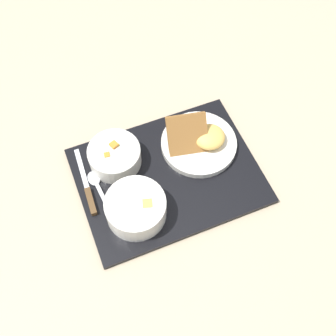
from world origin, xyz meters
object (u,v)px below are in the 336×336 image
Objects in this scene: plate_main at (199,141)px; knife at (89,193)px; bowl_soup at (136,207)px; spoon at (99,189)px; bowl_salad at (115,155)px.

plate_main is 1.00× the size of knife.
bowl_soup is at bearing -132.41° from knife.
spoon is at bearing -178.52° from plate_main.
bowl_salad is 0.82× the size of spoon.
spoon is (-0.07, -0.06, -0.02)m from bowl_salad.
bowl_soup reaches higher than spoon.
knife is at bearing 88.55° from spoon.
knife reaches higher than spoon.
spoon is at bearing -83.29° from knife.
spoon is at bearing 120.14° from bowl_soup.
spoon is (-0.05, 0.09, -0.03)m from bowl_soup.
bowl_soup reaches higher than knife.
bowl_soup is 0.11m from spoon.
plate_main is (0.21, 0.10, -0.01)m from bowl_soup.
plate_main reaches higher than knife.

